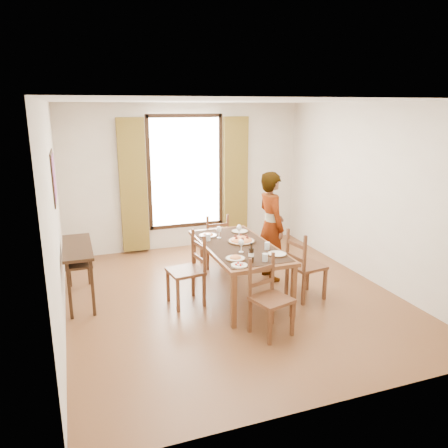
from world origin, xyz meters
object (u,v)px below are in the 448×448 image
object	(u,v)px
dining_table	(238,249)
man	(271,226)
pasta_platter	(241,239)
console_table	(78,254)

from	to	relation	value
dining_table	man	distance (m)	0.84
pasta_platter	man	bearing A→B (deg)	28.01
dining_table	pasta_platter	world-z (taller)	pasta_platter
console_table	man	distance (m)	2.86
console_table	man	world-z (taller)	man
console_table	dining_table	xyz separation A→B (m)	(2.14, -0.57, 0.01)
dining_table	man	xyz separation A→B (m)	(0.71, 0.43, 0.15)
pasta_platter	console_table	bearing A→B (deg)	167.99
dining_table	pasta_platter	bearing A→B (deg)	48.82
console_table	man	size ratio (longest dim) A/B	0.71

